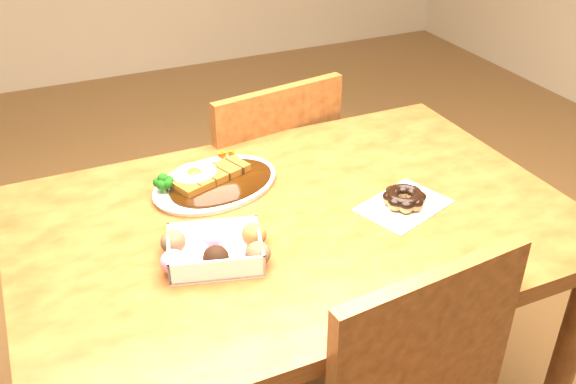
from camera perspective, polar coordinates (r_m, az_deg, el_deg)
name	(u,v)px	position (r m, az deg, el deg)	size (l,w,h in m)	color
table	(296,252)	(1.45, 0.71, -5.38)	(1.20, 0.80, 0.75)	#532B10
chair_far	(259,193)	(2.00, -2.64, -0.13)	(0.48, 0.48, 0.87)	#532B10
katsu_curry_plate	(213,181)	(1.50, -6.71, 0.97)	(0.35, 0.30, 0.06)	white
donut_box	(215,249)	(1.26, -6.50, -5.04)	(0.22, 0.18, 0.05)	white
pon_de_ring	(404,199)	(1.44, 10.29, -0.58)	(0.23, 0.19, 0.04)	silver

